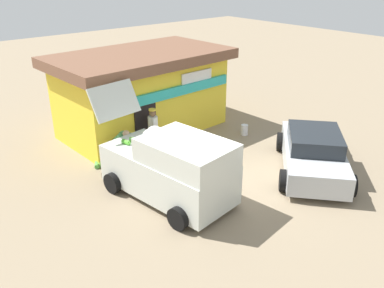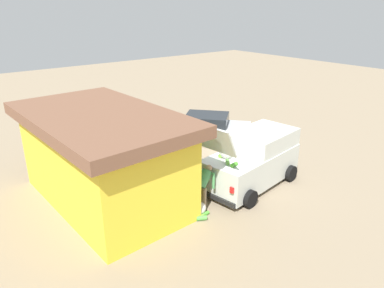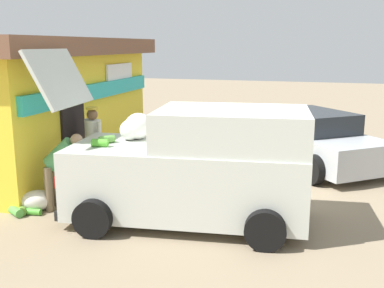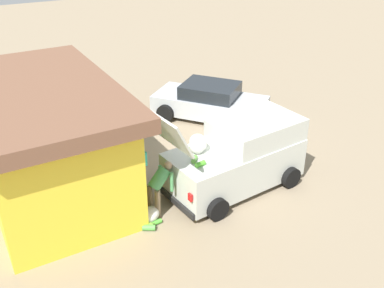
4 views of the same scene
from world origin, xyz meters
name	(u,v)px [view 2 (image 2 of 4)]	position (x,y,z in m)	size (l,w,h in m)	color
ground_plane	(230,166)	(0.00, 0.00, 0.00)	(60.00, 60.00, 0.00)	gray
storefront_bar	(103,156)	(0.72, 5.27, 1.62)	(6.91, 4.18, 3.14)	yellow
delivery_van	(253,160)	(-1.58, 0.41, 0.97)	(2.56, 4.64, 2.92)	silver
parked_sedan	(207,129)	(2.93, -1.20, 0.65)	(4.38, 4.12, 1.37)	#B2B7BC
vendor_standing	(175,167)	(-0.33, 3.07, 0.99)	(0.46, 0.51, 1.71)	navy
customer_bending	(203,184)	(-1.73, 2.95, 0.86)	(0.62, 0.76, 1.41)	#726047
unloaded_banana_pile	(199,210)	(-2.03, 3.37, 0.17)	(0.85, 0.73, 0.38)	silver
paint_bucket	(141,150)	(3.46, 2.28, 0.21)	(0.28, 0.28, 0.41)	silver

